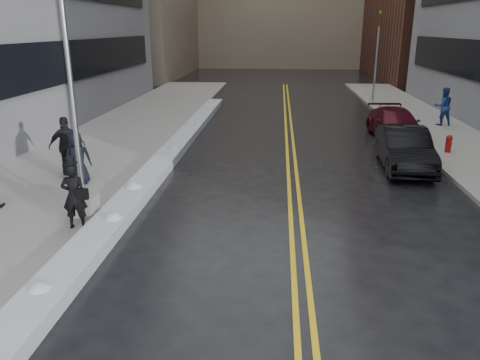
% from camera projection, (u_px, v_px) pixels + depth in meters
% --- Properties ---
extents(ground, '(160.00, 160.00, 0.00)m').
position_uv_depth(ground, '(191.00, 260.00, 10.75)').
color(ground, black).
rests_on(ground, ground).
extents(sidewalk_west, '(5.50, 50.00, 0.15)m').
position_uv_depth(sidewalk_west, '(103.00, 147.00, 20.65)').
color(sidewalk_west, gray).
rests_on(sidewalk_west, ground).
extents(sidewalk_east, '(4.00, 50.00, 0.15)m').
position_uv_depth(sidewalk_east, '(472.00, 154.00, 19.42)').
color(sidewalk_east, gray).
rests_on(sidewalk_east, ground).
extents(lane_line_left, '(0.12, 50.00, 0.01)m').
position_uv_depth(lane_line_left, '(287.00, 152.00, 20.04)').
color(lane_line_left, gold).
rests_on(lane_line_left, ground).
extents(lane_line_right, '(0.12, 50.00, 0.01)m').
position_uv_depth(lane_line_right, '(294.00, 152.00, 20.02)').
color(lane_line_right, gold).
rests_on(lane_line_right, ground).
extents(snow_ridge, '(0.90, 30.00, 0.34)m').
position_uv_depth(snow_ridge, '(166.00, 158.00, 18.47)').
color(snow_ridge, silver).
rests_on(snow_ridge, ground).
extents(lamppost, '(0.65, 0.65, 7.62)m').
position_uv_depth(lamppost, '(76.00, 131.00, 12.12)').
color(lamppost, gray).
rests_on(lamppost, sidewalk_west).
extents(fire_hydrant, '(0.26, 0.26, 0.73)m').
position_uv_depth(fire_hydrant, '(449.00, 143.00, 19.35)').
color(fire_hydrant, maroon).
rests_on(fire_hydrant, sidewalk_east).
extents(traffic_signal, '(0.16, 0.20, 6.00)m').
position_uv_depth(traffic_signal, '(377.00, 54.00, 31.76)').
color(traffic_signal, gray).
rests_on(traffic_signal, sidewalk_east).
extents(pedestrian_fedora, '(0.68, 0.50, 1.73)m').
position_uv_depth(pedestrian_fedora, '(74.00, 196.00, 11.89)').
color(pedestrian_fedora, black).
rests_on(pedestrian_fedora, sidewalk_west).
extents(pedestrian_c, '(0.99, 0.82, 1.73)m').
position_uv_depth(pedestrian_c, '(78.00, 158.00, 15.29)').
color(pedestrian_c, black).
rests_on(pedestrian_c, sidewalk_west).
extents(pedestrian_d, '(1.30, 0.95, 2.05)m').
position_uv_depth(pedestrian_d, '(67.00, 146.00, 16.24)').
color(pedestrian_d, black).
rests_on(pedestrian_d, sidewalk_west).
extents(pedestrian_east, '(1.04, 0.85, 1.98)m').
position_uv_depth(pedestrian_east, '(443.00, 106.00, 24.57)').
color(pedestrian_east, navy).
rests_on(pedestrian_east, sidewalk_east).
extents(car_black, '(1.89, 4.72, 1.53)m').
position_uv_depth(car_black, '(405.00, 149.00, 17.54)').
color(car_black, black).
rests_on(car_black, ground).
extents(car_maroon, '(2.16, 4.94, 1.41)m').
position_uv_depth(car_maroon, '(395.00, 124.00, 22.28)').
color(car_maroon, '#440A17').
rests_on(car_maroon, ground).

